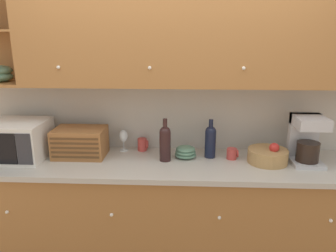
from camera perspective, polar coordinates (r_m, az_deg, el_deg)
name	(u,v)px	position (r m, az deg, el deg)	size (l,w,h in m)	color
ground_plane	(169,239)	(3.33, 0.21, -19.15)	(24.00, 24.00, 0.00)	#896647
wall_back	(169,107)	(2.83, 0.26, 3.36)	(5.50, 0.06, 2.60)	beige
counter_unit	(167,214)	(2.80, -0.10, -15.05)	(3.12, 0.68, 0.94)	#A36B38
backsplash_panel	(169,116)	(2.81, 0.23, 1.79)	(3.10, 0.01, 0.58)	#B7B2A8
upper_cabinets	(191,29)	(2.55, 4.09, 16.58)	(3.10, 0.38, 0.86)	#A36B38
microwave	(14,140)	(2.89, -25.23, -2.24)	(0.51, 0.42, 0.30)	silver
bread_box	(80,142)	(2.76, -15.04, -2.76)	(0.41, 0.29, 0.23)	#996033
wine_glass	(123,137)	(2.81, -7.77, -1.87)	(0.07, 0.07, 0.18)	silver
mug	(143,144)	(2.82, -4.44, -3.23)	(0.09, 0.08, 0.11)	#B73D38
second_wine_bottle	(165,142)	(2.56, -0.51, -2.78)	(0.09, 0.09, 0.34)	black
bowl_stack_on_counter	(186,152)	(2.66, 3.07, -4.55)	(0.17, 0.17, 0.09)	slate
wine_bottle	(210,140)	(2.65, 7.39, -2.46)	(0.09, 0.09, 0.32)	black
mug_blue_second	(232,154)	(2.67, 11.10, -4.75)	(0.09, 0.08, 0.09)	#B73D38
fruit_basket	(268,156)	(2.67, 17.00, -4.94)	(0.31, 0.31, 0.17)	#A87F4C
coffee_maker	(307,139)	(2.72, 22.99, -2.08)	(0.23, 0.27, 0.37)	#B7B7BC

